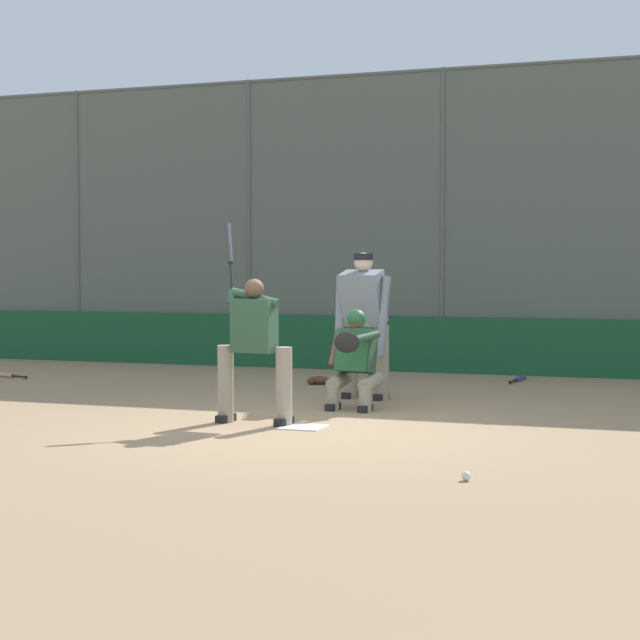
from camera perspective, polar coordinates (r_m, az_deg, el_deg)
name	(u,v)px	position (r m, az deg, el deg)	size (l,w,h in m)	color
ground_plane	(303,428)	(10.92, -0.89, -5.76)	(160.00, 160.00, 0.00)	#9E7F5B
home_plate_marker	(303,427)	(10.92, -0.89, -5.73)	(0.43, 0.43, 0.01)	white
backstop_fence	(443,215)	(16.86, 6.56, 5.59)	(19.78, 0.08, 4.74)	#515651
padding_wall	(441,345)	(16.78, 6.45, -1.34)	(19.31, 0.18, 0.86)	#19512D
bleachers_beyond	(353,337)	(19.52, 1.79, -0.90)	(13.79, 1.95, 1.16)	slate
batter_at_plate	(254,345)	(11.13, -3.56, -1.33)	(0.97, 0.67, 2.12)	gray
catcher_behind_plate	(354,358)	(12.27, 1.83, -2.03)	(0.61, 0.72, 1.15)	gray
umpire_home	(364,320)	(13.20, 2.35, -0.02)	(0.74, 0.49, 1.82)	gray
spare_bat_near_backstop	(519,379)	(15.71, 10.58, -3.09)	(0.12, 0.90, 0.07)	black
spare_bat_by_padding	(6,375)	(16.64, -16.42, -2.84)	(0.78, 0.31, 0.07)	black
fielding_glove_on_dirt	(318,380)	(14.99, -0.09, -3.23)	(0.32, 0.25, 0.12)	#56331E
baseball_loose	(466,476)	(8.28, 7.80, -8.25)	(0.07, 0.07, 0.07)	white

